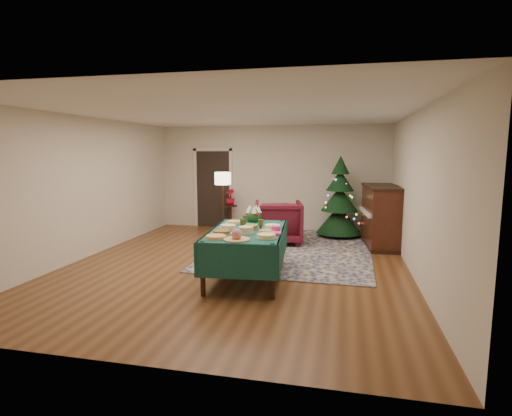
% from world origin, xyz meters
% --- Properties ---
extents(room_shell, '(7.00, 7.00, 7.00)m').
position_xyz_m(room_shell, '(0.00, 0.00, 1.35)').
color(room_shell, '#593319').
rests_on(room_shell, ground).
extents(doorway, '(1.08, 0.04, 2.16)m').
position_xyz_m(doorway, '(-1.60, 3.48, 1.10)').
color(doorway, black).
rests_on(doorway, ground).
extents(rug, '(3.29, 4.27, 0.02)m').
position_xyz_m(rug, '(0.82, 1.40, 0.01)').
color(rug, '#131C48').
rests_on(rug, ground).
extents(buffet_table, '(1.35, 2.12, 0.79)m').
position_xyz_m(buffet_table, '(0.35, -0.64, 0.63)').
color(buffet_table, black).
rests_on(buffet_table, ground).
extents(platter_0, '(0.34, 0.34, 0.05)m').
position_xyz_m(platter_0, '(0.06, -1.36, 0.81)').
color(platter_0, silver).
rests_on(platter_0, buffet_table).
extents(platter_1, '(0.39, 0.39, 0.17)m').
position_xyz_m(platter_1, '(0.38, -1.40, 0.85)').
color(platter_1, silver).
rests_on(platter_1, buffet_table).
extents(platter_2, '(0.32, 0.32, 0.07)m').
position_xyz_m(platter_2, '(0.77, -1.19, 0.82)').
color(platter_2, silver).
rests_on(platter_2, buffet_table).
extents(platter_3, '(0.31, 0.31, 0.05)m').
position_xyz_m(platter_3, '(0.04, -1.02, 0.81)').
color(platter_3, silver).
rests_on(platter_3, buffet_table).
extents(platter_4, '(0.27, 0.27, 0.11)m').
position_xyz_m(platter_4, '(0.40, -0.91, 0.84)').
color(platter_4, silver).
rests_on(platter_4, buffet_table).
extents(platter_5, '(0.30, 0.30, 0.04)m').
position_xyz_m(platter_5, '(0.71, -0.78, 0.81)').
color(platter_5, silver).
rests_on(platter_5, buffet_table).
extents(platter_6, '(0.29, 0.29, 0.05)m').
position_xyz_m(platter_6, '(0.01, -0.55, 0.81)').
color(platter_6, silver).
rests_on(platter_6, buffet_table).
extents(platter_7, '(0.28, 0.28, 0.08)m').
position_xyz_m(platter_7, '(0.39, -0.58, 0.82)').
color(platter_7, silver).
rests_on(platter_7, buffet_table).
extents(platter_8, '(0.30, 0.30, 0.04)m').
position_xyz_m(platter_8, '(0.71, -0.32, 0.81)').
color(platter_8, silver).
rests_on(platter_8, buffet_table).
extents(platter_9, '(0.30, 0.30, 0.04)m').
position_xyz_m(platter_9, '(-0.02, -0.11, 0.81)').
color(platter_9, silver).
rests_on(platter_9, buffet_table).
extents(goblet_0, '(0.08, 0.08, 0.18)m').
position_xyz_m(goblet_0, '(0.23, -0.30, 0.89)').
color(goblet_0, '#2D471E').
rests_on(goblet_0, buffet_table).
extents(goblet_1, '(0.08, 0.08, 0.18)m').
position_xyz_m(goblet_1, '(0.58, -0.66, 0.89)').
color(goblet_1, '#2D471E').
rests_on(goblet_1, buffet_table).
extents(goblet_2, '(0.08, 0.08, 0.18)m').
position_xyz_m(goblet_2, '(0.28, -0.66, 0.89)').
color(goblet_2, '#2D471E').
rests_on(goblet_2, buffet_table).
extents(napkin_stack, '(0.17, 0.17, 0.04)m').
position_xyz_m(napkin_stack, '(0.87, -0.91, 0.81)').
color(napkin_stack, '#D43B99').
rests_on(napkin_stack, buffet_table).
extents(gift_box, '(0.14, 0.14, 0.11)m').
position_xyz_m(gift_box, '(0.83, -0.73, 0.84)').
color(gift_box, '#F34383').
rests_on(gift_box, buffet_table).
extents(centerpiece, '(0.28, 0.28, 0.33)m').
position_xyz_m(centerpiece, '(0.28, 0.14, 0.93)').
color(centerpiece, '#1E4C1E').
rests_on(centerpiece, buffet_table).
extents(armchair, '(1.20, 1.15, 1.05)m').
position_xyz_m(armchair, '(0.44, 1.92, 0.52)').
color(armchair, '#52111E').
rests_on(armchair, ground).
extents(floor_lamp, '(0.38, 0.38, 1.56)m').
position_xyz_m(floor_lamp, '(-0.90, 2.11, 1.32)').
color(floor_lamp, '#A57F3F').
rests_on(floor_lamp, ground).
extents(side_table, '(0.36, 0.36, 0.65)m').
position_xyz_m(side_table, '(-1.03, 3.17, 0.32)').
color(side_table, black).
rests_on(side_table, ground).
extents(potted_plant, '(0.24, 0.43, 0.24)m').
position_xyz_m(potted_plant, '(-1.03, 3.17, 0.77)').
color(potted_plant, '#A10B1F').
rests_on(potted_plant, side_table).
extents(christmas_tree, '(1.11, 1.11, 1.95)m').
position_xyz_m(christmas_tree, '(1.76, 2.90, 0.88)').
color(christmas_tree, black).
rests_on(christmas_tree, ground).
extents(piano, '(0.86, 1.59, 1.32)m').
position_xyz_m(piano, '(2.66, 2.12, 0.65)').
color(piano, black).
rests_on(piano, ground).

